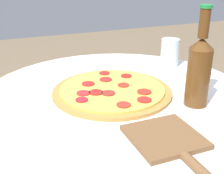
# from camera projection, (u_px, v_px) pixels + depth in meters

# --- Properties ---
(table) EXTENTS (0.85, 0.85, 0.77)m
(table) POSITION_uv_depth(u_px,v_px,m) (117.00, 148.00, 1.02)
(table) COLOR white
(table) RESTS_ON ground_plane
(pizza) EXTENTS (0.36, 0.36, 0.02)m
(pizza) POSITION_uv_depth(u_px,v_px,m) (112.00, 91.00, 0.95)
(pizza) COLOR #B77F3D
(pizza) RESTS_ON table
(beer_bottle) EXTENTS (0.07, 0.07, 0.28)m
(beer_bottle) POSITION_uv_depth(u_px,v_px,m) (199.00, 69.00, 0.84)
(beer_bottle) COLOR #563314
(beer_bottle) RESTS_ON table
(pizza_paddle) EXTENTS (0.27, 0.16, 0.02)m
(pizza_paddle) POSITION_uv_depth(u_px,v_px,m) (170.00, 142.00, 0.69)
(pizza_paddle) COLOR brown
(pizza_paddle) RESTS_ON table
(drinking_glass) EXTENTS (0.07, 0.07, 0.10)m
(drinking_glass) POSITION_uv_depth(u_px,v_px,m) (170.00, 53.00, 1.17)
(drinking_glass) COLOR silver
(drinking_glass) RESTS_ON table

